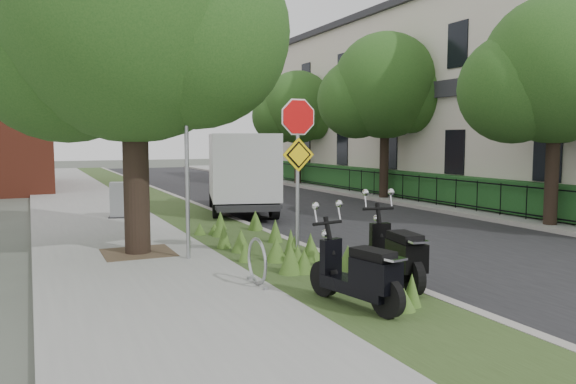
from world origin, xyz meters
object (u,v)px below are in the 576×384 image
object	(u,v)px
sign_assembly	(298,146)
scooter_near	(399,260)
scooter_far	(364,280)
box_truck	(242,170)
utility_cabinet	(123,200)

from	to	relation	value
sign_assembly	scooter_near	bearing A→B (deg)	-73.82
scooter_near	scooter_far	world-z (taller)	scooter_near
sign_assembly	box_truck	size ratio (longest dim) A/B	0.61
sign_assembly	utility_cabinet	bearing A→B (deg)	104.80
scooter_far	utility_cabinet	bearing A→B (deg)	98.37
utility_cabinet	scooter_near	bearing A→B (deg)	-74.89
scooter_far	box_truck	xyz separation A→B (m)	(2.16, 10.78, 0.92)
sign_assembly	utility_cabinet	world-z (taller)	sign_assembly
scooter_far	scooter_near	bearing A→B (deg)	33.63
sign_assembly	box_truck	distance (m)	7.95
scooter_far	box_truck	distance (m)	11.03
box_truck	utility_cabinet	size ratio (longest dim) A/B	4.98
scooter_near	utility_cabinet	distance (m)	10.49
box_truck	scooter_near	bearing A→B (deg)	-95.84
scooter_far	utility_cabinet	distance (m)	11.00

